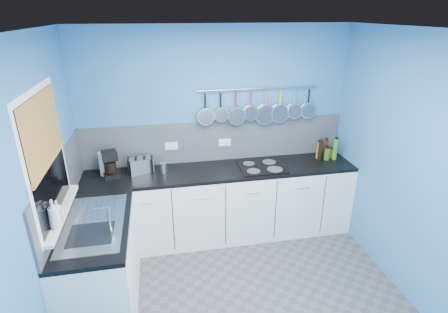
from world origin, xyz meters
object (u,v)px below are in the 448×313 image
object	(u,v)px
soap_bottle_a	(54,214)
canister	(163,168)
coffee_maker	(110,165)
hob	(262,167)
paper_towel	(105,164)
toaster	(141,165)
soap_bottle_b	(58,211)

from	to	relation	value
soap_bottle_a	canister	world-z (taller)	soap_bottle_a
canister	soap_bottle_a	bearing A→B (deg)	-126.16
soap_bottle_a	coffee_maker	size ratio (longest dim) A/B	0.80
canister	hob	distance (m)	1.15
paper_towel	coffee_maker	bearing A→B (deg)	-45.90
toaster	canister	size ratio (longest dim) A/B	2.24
soap_bottle_b	canister	bearing A→B (deg)	51.22
soap_bottle_b	toaster	world-z (taller)	soap_bottle_b
hob	paper_towel	bearing A→B (deg)	175.43
paper_towel	toaster	bearing A→B (deg)	-0.16
toaster	soap_bottle_b	bearing A→B (deg)	-136.13
paper_towel	toaster	world-z (taller)	paper_towel
soap_bottle_a	toaster	bearing A→B (deg)	63.89
toaster	hob	world-z (taller)	toaster
soap_bottle_a	paper_towel	xyz separation A→B (m)	(0.22, 1.25, -0.14)
soap_bottle_a	paper_towel	distance (m)	1.28
soap_bottle_b	coffee_maker	distance (m)	1.11
coffee_maker	hob	xyz separation A→B (m)	(1.72, -0.07, -0.14)
paper_towel	canister	size ratio (longest dim) A/B	2.27
soap_bottle_a	canister	bearing A→B (deg)	53.84
coffee_maker	hob	size ratio (longest dim) A/B	0.56
soap_bottle_a	toaster	world-z (taller)	soap_bottle_a
toaster	canister	world-z (taller)	toaster
coffee_maker	canister	xyz separation A→B (m)	(0.57, 0.01, -0.09)
paper_towel	soap_bottle_a	bearing A→B (deg)	-100.05
paper_towel	canister	distance (m)	0.65
soap_bottle_a	soap_bottle_b	distance (m)	0.11
hob	soap_bottle_a	bearing A→B (deg)	-151.23
toaster	hob	distance (m)	1.41
soap_bottle_b	paper_towel	size ratio (longest dim) A/B	0.64
soap_bottle_b	hob	distance (m)	2.26
paper_towel	coffee_maker	size ratio (longest dim) A/B	0.90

